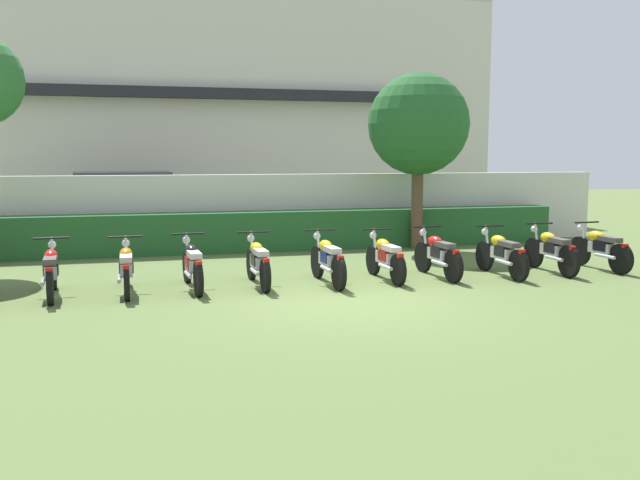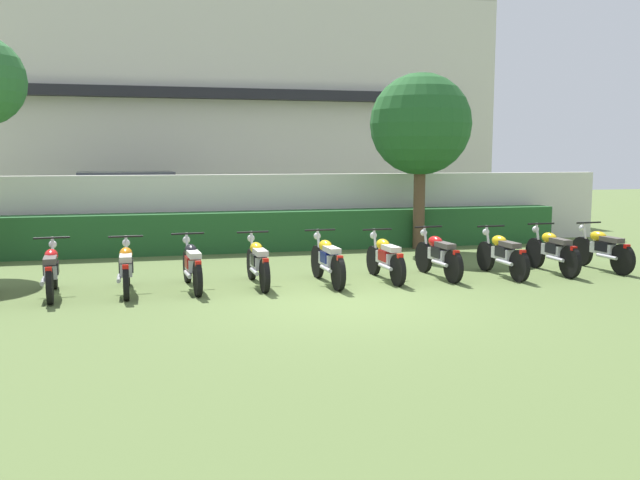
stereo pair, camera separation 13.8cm
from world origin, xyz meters
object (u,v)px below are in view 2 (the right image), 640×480
(parked_car, at_px, (132,204))
(tree_far_side, at_px, (421,125))
(motorcycle_in_row_6, at_px, (385,257))
(motorcycle_in_row_9, at_px, (552,250))
(motorcycle_in_row_4, at_px, (258,262))
(motorcycle_in_row_7, at_px, (438,255))
(motorcycle_in_row_1, at_px, (51,270))
(motorcycle_in_row_10, at_px, (602,249))
(motorcycle_in_row_2, at_px, (126,268))
(motorcycle_in_row_5, at_px, (327,260))
(motorcycle_in_row_3, at_px, (192,264))
(motorcycle_in_row_8, at_px, (502,254))

(parked_car, bearing_deg, tree_far_side, -37.90)
(motorcycle_in_row_6, height_order, motorcycle_in_row_9, motorcycle_in_row_9)
(motorcycle_in_row_4, xyz_separation_m, motorcycle_in_row_7, (3.55, -0.02, 0.01))
(motorcycle_in_row_1, height_order, motorcycle_in_row_10, motorcycle_in_row_10)
(motorcycle_in_row_1, xyz_separation_m, motorcycle_in_row_9, (9.55, 0.01, 0.01))
(parked_car, distance_m, motorcycle_in_row_10, 12.96)
(motorcycle_in_row_2, height_order, motorcycle_in_row_9, motorcycle_in_row_9)
(motorcycle_in_row_6, bearing_deg, motorcycle_in_row_5, 92.00)
(motorcycle_in_row_6, height_order, motorcycle_in_row_10, motorcycle_in_row_10)
(tree_far_side, height_order, motorcycle_in_row_6, tree_far_side)
(motorcycle_in_row_6, bearing_deg, motorcycle_in_row_2, 87.73)
(motorcycle_in_row_1, bearing_deg, motorcycle_in_row_4, -93.42)
(motorcycle_in_row_2, height_order, motorcycle_in_row_4, motorcycle_in_row_4)
(motorcycle_in_row_2, bearing_deg, motorcycle_in_row_1, 88.11)
(motorcycle_in_row_3, xyz_separation_m, motorcycle_in_row_8, (6.02, -0.15, 0.00))
(motorcycle_in_row_3, height_order, motorcycle_in_row_9, motorcycle_in_row_9)
(motorcycle_in_row_3, height_order, motorcycle_in_row_5, motorcycle_in_row_5)
(motorcycle_in_row_2, bearing_deg, motorcycle_in_row_6, -90.73)
(motorcycle_in_row_1, relative_size, motorcycle_in_row_5, 1.00)
(motorcycle_in_row_5, bearing_deg, tree_far_side, -42.95)
(motorcycle_in_row_2, bearing_deg, tree_far_side, -61.72)
(tree_far_side, height_order, motorcycle_in_row_9, tree_far_side)
(parked_car, xyz_separation_m, motorcycle_in_row_8, (7.29, -8.77, -0.49))
(motorcycle_in_row_8, xyz_separation_m, motorcycle_in_row_9, (1.18, 0.10, 0.01))
(motorcycle_in_row_2, xyz_separation_m, motorcycle_in_row_5, (3.59, -0.05, 0.02))
(parked_car, bearing_deg, motorcycle_in_row_4, -78.90)
(motorcycle_in_row_4, relative_size, motorcycle_in_row_7, 1.02)
(parked_car, relative_size, tree_far_side, 1.05)
(motorcycle_in_row_3, distance_m, motorcycle_in_row_10, 8.38)
(motorcycle_in_row_5, distance_m, motorcycle_in_row_7, 2.27)
(motorcycle_in_row_2, relative_size, motorcycle_in_row_3, 0.96)
(motorcycle_in_row_2, distance_m, motorcycle_in_row_5, 3.59)
(tree_far_side, bearing_deg, motorcycle_in_row_1, -154.15)
(motorcycle_in_row_2, distance_m, motorcycle_in_row_6, 4.76)
(motorcycle_in_row_1, bearing_deg, motorcycle_in_row_10, -94.60)
(motorcycle_in_row_1, relative_size, motorcycle_in_row_4, 1.02)
(motorcycle_in_row_7, bearing_deg, tree_far_side, -20.67)
(motorcycle_in_row_5, relative_size, motorcycle_in_row_9, 1.03)
(tree_far_side, xyz_separation_m, motorcycle_in_row_9, (1.28, -3.99, -2.67))
(motorcycle_in_row_2, distance_m, motorcycle_in_row_3, 1.13)
(motorcycle_in_row_8, bearing_deg, motorcycle_in_row_1, 88.04)
(motorcycle_in_row_2, bearing_deg, motorcycle_in_row_3, -87.67)
(motorcycle_in_row_1, relative_size, motorcycle_in_row_10, 1.05)
(motorcycle_in_row_3, bearing_deg, motorcycle_in_row_5, -97.44)
(motorcycle_in_row_9, bearing_deg, motorcycle_in_row_1, 90.29)
(motorcycle_in_row_4, xyz_separation_m, motorcycle_in_row_5, (1.28, -0.14, 0.01))
(motorcycle_in_row_6, bearing_deg, motorcycle_in_row_1, 87.50)
(motorcycle_in_row_5, distance_m, motorcycle_in_row_10, 5.91)
(motorcycle_in_row_5, bearing_deg, motorcycle_in_row_2, 86.68)
(tree_far_side, xyz_separation_m, motorcycle_in_row_7, (-1.18, -3.93, -2.67))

